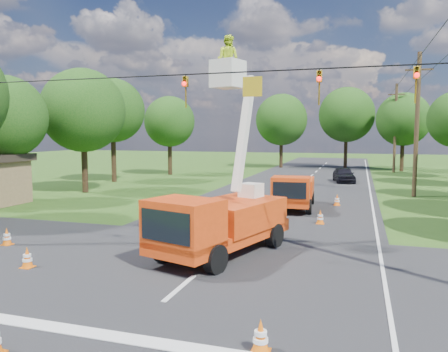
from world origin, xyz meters
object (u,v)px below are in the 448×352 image
(traffic_cone_2, at_px, (276,225))
(tree_far_c, at_px, (403,119))
(tree_left_c, at_px, (5,117))
(ground_worker, at_px, (172,238))
(tree_left_e, at_px, (113,111))
(tree_far_a, at_px, (281,120))
(traffic_cone_1, at_px, (261,337))
(traffic_cone_3, at_px, (320,217))
(second_truck, at_px, (293,191))
(tree_left_f, at_px, (170,122))
(distant_car, at_px, (344,175))
(traffic_cone_4, at_px, (27,258))
(traffic_cone_7, at_px, (337,200))
(pole_right_far, at_px, (395,127))
(traffic_cone_5, at_px, (7,237))
(tree_far_b, at_px, (347,115))
(pole_right_mid, at_px, (417,124))
(tree_left_d, at_px, (83,111))
(bucket_truck, at_px, (220,210))

(traffic_cone_2, relative_size, tree_far_c, 0.08)
(tree_left_c, bearing_deg, ground_worker, -29.30)
(tree_left_e, bearing_deg, tree_far_a, 60.67)
(traffic_cone_1, bearing_deg, traffic_cone_3, 89.86)
(second_truck, relative_size, tree_left_e, 0.60)
(tree_left_f, bearing_deg, traffic_cone_2, -56.35)
(distant_car, bearing_deg, traffic_cone_2, -106.45)
(traffic_cone_2, bearing_deg, traffic_cone_4, -132.57)
(tree_left_e, distance_m, tree_far_c, 33.04)
(second_truck, relative_size, traffic_cone_7, 8.00)
(pole_right_far, xyz_separation_m, tree_left_c, (-25.00, -31.00, 0.33))
(pole_right_far, relative_size, tree_left_f, 1.19)
(pole_right_far, bearing_deg, traffic_cone_5, -113.22)
(traffic_cone_7, xyz_separation_m, tree_far_c, (5.98, 27.79, 5.70))
(pole_right_far, distance_m, tree_far_b, 7.63)
(traffic_cone_2, xyz_separation_m, tree_left_f, (-16.13, 24.23, 5.33))
(ground_worker, distance_m, pole_right_mid, 22.26)
(traffic_cone_3, height_order, pole_right_mid, pole_right_mid)
(pole_right_mid, distance_m, tree_left_d, 24.05)
(traffic_cone_5, distance_m, tree_far_c, 45.61)
(traffic_cone_2, xyz_separation_m, tree_left_d, (-16.33, 9.23, 5.77))
(traffic_cone_5, xyz_separation_m, tree_left_e, (-8.34, 21.54, 6.13))
(pole_right_mid, relative_size, tree_left_e, 1.06)
(ground_worker, xyz_separation_m, traffic_cone_3, (4.38, 7.81, -0.46))
(second_truck, height_order, ground_worker, second_truck)
(bucket_truck, xyz_separation_m, tree_far_b, (2.96, 43.37, 5.14))
(traffic_cone_3, relative_size, tree_left_c, 0.09)
(traffic_cone_4, bearing_deg, tree_left_e, 115.38)
(ground_worker, xyz_separation_m, tree_far_b, (4.36, 44.50, 5.99))
(tree_left_d, bearing_deg, tree_left_f, 89.24)
(ground_worker, height_order, pole_right_mid, pole_right_mid)
(traffic_cone_5, bearing_deg, tree_far_a, 85.35)
(tree_far_a, bearing_deg, traffic_cone_2, -80.36)
(traffic_cone_7, height_order, tree_left_d, tree_left_d)
(bucket_truck, distance_m, tree_left_e, 26.86)
(bucket_truck, relative_size, tree_far_b, 0.77)
(tree_left_d, distance_m, tree_far_c, 36.46)
(traffic_cone_3, relative_size, tree_far_b, 0.07)
(traffic_cone_5, relative_size, tree_far_b, 0.07)
(traffic_cone_4, xyz_separation_m, tree_left_d, (-9.45, 16.71, 5.77))
(traffic_cone_1, xyz_separation_m, tree_far_b, (0.01, 49.89, 6.45))
(traffic_cone_4, distance_m, pole_right_mid, 26.29)
(second_truck, distance_m, tree_far_c, 31.32)
(tree_left_c, bearing_deg, tree_far_c, 51.77)
(traffic_cone_5, distance_m, tree_far_b, 46.44)
(traffic_cone_1, height_order, tree_far_a, tree_far_a)
(traffic_cone_2, bearing_deg, tree_left_f, 123.65)
(traffic_cone_4, bearing_deg, tree_left_c, 135.63)
(traffic_cone_2, bearing_deg, tree_left_c, 169.73)
(ground_worker, xyz_separation_m, pole_right_far, (9.86, 39.50, 4.29))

